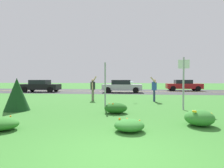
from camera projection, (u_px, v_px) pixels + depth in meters
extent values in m
plane|color=#387A2D|center=(130.00, 101.00, 14.44)|extent=(120.00, 120.00, 0.00)
cube|color=#38383A|center=(132.00, 91.00, 24.93)|extent=(120.00, 9.73, 0.01)
cube|color=yellow|center=(132.00, 91.00, 24.93)|extent=(120.00, 0.16, 0.00)
ellipsoid|color=#2D7526|center=(0.00, 124.00, 6.10)|extent=(1.16, 0.95, 0.37)
sphere|color=orange|center=(4.00, 123.00, 5.88)|extent=(0.08, 0.08, 0.08)
sphere|color=orange|center=(8.00, 120.00, 6.52)|extent=(0.08, 0.08, 0.08)
sphere|color=orange|center=(1.00, 119.00, 6.48)|extent=(0.09, 0.09, 0.09)
sphere|color=orange|center=(10.00, 116.00, 6.45)|extent=(0.06, 0.06, 0.06)
ellipsoid|color=#337F2D|center=(129.00, 125.00, 5.98)|extent=(0.90, 0.93, 0.36)
sphere|color=orange|center=(123.00, 123.00, 6.15)|extent=(0.08, 0.08, 0.08)
sphere|color=orange|center=(139.00, 121.00, 6.03)|extent=(0.06, 0.06, 0.06)
sphere|color=orange|center=(127.00, 119.00, 6.31)|extent=(0.08, 0.08, 0.08)
sphere|color=orange|center=(120.00, 122.00, 5.94)|extent=(0.06, 0.06, 0.06)
sphere|color=orange|center=(136.00, 121.00, 6.21)|extent=(0.08, 0.08, 0.08)
sphere|color=orange|center=(120.00, 119.00, 6.08)|extent=(0.07, 0.07, 0.07)
ellipsoid|color=#337F2D|center=(199.00, 118.00, 6.67)|extent=(0.96, 1.02, 0.53)
sphere|color=yellow|center=(193.00, 111.00, 6.46)|extent=(0.08, 0.08, 0.08)
sphere|color=yellow|center=(211.00, 114.00, 6.75)|extent=(0.07, 0.07, 0.07)
sphere|color=yellow|center=(212.00, 114.00, 6.56)|extent=(0.05, 0.05, 0.05)
sphere|color=yellow|center=(195.00, 112.00, 6.43)|extent=(0.08, 0.08, 0.08)
ellipsoid|color=#23661E|center=(116.00, 108.00, 9.11)|extent=(1.05, 0.93, 0.48)
sphere|color=orange|center=(116.00, 107.00, 8.87)|extent=(0.09, 0.09, 0.09)
sphere|color=orange|center=(113.00, 104.00, 8.77)|extent=(0.07, 0.07, 0.07)
sphere|color=orange|center=(118.00, 107.00, 9.00)|extent=(0.07, 0.07, 0.07)
sphere|color=orange|center=(109.00, 104.00, 9.06)|extent=(0.06, 0.06, 0.06)
sphere|color=orange|center=(109.00, 107.00, 9.29)|extent=(0.08, 0.08, 0.08)
sphere|color=orange|center=(106.00, 107.00, 9.22)|extent=(0.06, 0.06, 0.06)
cube|color=#93969B|center=(105.00, 85.00, 10.57)|extent=(0.07, 0.10, 2.44)
cube|color=#93969B|center=(183.00, 84.00, 10.07)|extent=(0.07, 0.10, 2.66)
cube|color=silver|center=(184.00, 64.00, 10.02)|extent=(0.56, 0.03, 0.44)
cone|color=#143D19|center=(17.00, 94.00, 9.83)|extent=(1.22, 1.22, 1.62)
cylinder|color=#232328|center=(93.00, 86.00, 14.47)|extent=(0.34, 0.34, 0.56)
sphere|color=tan|center=(93.00, 80.00, 14.46)|extent=(0.21, 0.21, 0.21)
cylinder|color=#726B5B|center=(93.00, 95.00, 14.57)|extent=(0.14, 0.14, 0.80)
cylinder|color=#726B5B|center=(93.00, 95.00, 14.40)|extent=(0.14, 0.14, 0.80)
cylinder|color=tan|center=(94.00, 79.00, 14.64)|extent=(0.38, 0.11, 0.49)
cylinder|color=tan|center=(92.00, 86.00, 14.27)|extent=(0.11, 0.09, 0.53)
cylinder|color=#2D4C9E|center=(154.00, 86.00, 13.79)|extent=(0.34, 0.34, 0.56)
sphere|color=tan|center=(154.00, 81.00, 13.78)|extent=(0.21, 0.21, 0.21)
cylinder|color=navy|center=(154.00, 96.00, 13.73)|extent=(0.14, 0.14, 0.79)
cylinder|color=navy|center=(154.00, 96.00, 13.89)|extent=(0.14, 0.14, 0.79)
cylinder|color=tan|center=(153.00, 80.00, 13.60)|extent=(0.43, 0.11, 0.44)
cylinder|color=tan|center=(154.00, 86.00, 13.99)|extent=(0.11, 0.09, 0.53)
cylinder|color=#ADD6E5|center=(132.00, 82.00, 13.80)|extent=(0.25, 0.24, 0.09)
torus|color=#ADD6E5|center=(132.00, 82.00, 13.80)|extent=(0.25, 0.24, 0.09)
cube|color=black|center=(41.00, 87.00, 23.96)|extent=(4.50, 1.82, 0.66)
cube|color=black|center=(40.00, 82.00, 23.96)|extent=(2.10, 1.64, 0.52)
cylinder|color=black|center=(56.00, 89.00, 24.68)|extent=(0.66, 0.22, 0.66)
cylinder|color=black|center=(50.00, 90.00, 22.91)|extent=(0.66, 0.22, 0.66)
cylinder|color=black|center=(32.00, 89.00, 25.03)|extent=(0.66, 0.22, 0.66)
cylinder|color=black|center=(25.00, 90.00, 23.26)|extent=(0.66, 0.22, 0.66)
cube|color=#B7BABF|center=(122.00, 87.00, 22.86)|extent=(4.50, 1.82, 0.66)
cube|color=black|center=(121.00, 82.00, 22.86)|extent=(2.10, 1.64, 0.52)
cylinder|color=black|center=(136.00, 89.00, 23.58)|extent=(0.66, 0.22, 0.66)
cylinder|color=black|center=(136.00, 90.00, 21.81)|extent=(0.66, 0.22, 0.66)
cylinder|color=black|center=(110.00, 89.00, 23.93)|extent=(0.66, 0.22, 0.66)
cylinder|color=black|center=(108.00, 90.00, 22.16)|extent=(0.66, 0.22, 0.66)
cube|color=maroon|center=(184.00, 86.00, 26.33)|extent=(4.50, 1.82, 0.66)
cube|color=black|center=(183.00, 82.00, 26.32)|extent=(2.10, 1.64, 0.52)
cylinder|color=black|center=(194.00, 88.00, 27.05)|extent=(0.66, 0.22, 0.66)
cylinder|color=black|center=(198.00, 89.00, 25.28)|extent=(0.66, 0.22, 0.66)
cylinder|color=black|center=(171.00, 88.00, 27.39)|extent=(0.66, 0.22, 0.66)
cylinder|color=black|center=(173.00, 89.00, 25.62)|extent=(0.66, 0.22, 0.66)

